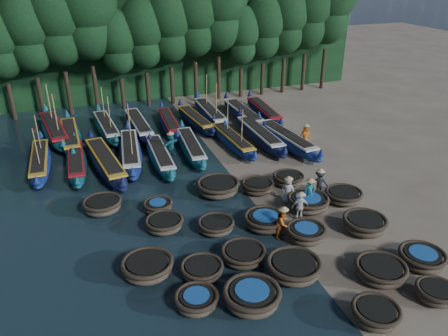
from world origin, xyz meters
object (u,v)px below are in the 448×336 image
object	(u,v)px
long_boat_17	(264,112)
fisherman_5	(171,144)
coracle_12	(243,254)
coracle_14	(365,224)
fisherman_4	(300,205)
long_boat_5	(191,147)
coracle_18	(308,202)
coracle_24	(288,179)
long_boat_16	(243,114)
coracle_5	(197,300)
coracle_22	(218,187)
fisherman_2	(283,222)
coracle_7	(294,267)
coracle_20	(102,205)
long_boat_13	(169,123)
long_boat_10	(71,137)
coracle_3	(376,314)
long_boat_8	(286,139)
fisherman_1	(310,192)
coracle_11	(202,269)
coracle_6	(252,296)
coracle_15	(164,224)
coracle_8	(381,271)
long_boat_4	(160,156)
long_boat_14	(195,120)
long_boat_2	(106,162)
coracle_16	(216,225)
coracle_9	(422,258)
long_boat_3	(131,152)
long_boat_1	(76,162)
fisherman_3	(320,182)
long_boat_15	(210,113)
long_boat_9	(54,130)
coracle_17	(265,220)
coracle_19	(344,196)
coracle_10	(148,267)
coracle_21	(158,206)
fisherman_0	(288,189)

from	to	relation	value
long_boat_17	fisherman_5	world-z (taller)	fisherman_5
coracle_12	long_boat_17	xyz separation A→B (m)	(9.06, 17.88, 0.15)
coracle_14	fisherman_4	distance (m)	3.32
long_boat_5	coracle_18	bearing A→B (deg)	-63.01
coracle_24	long_boat_16	xyz separation A→B (m)	(1.74, 11.65, 0.17)
coracle_5	coracle_12	bearing A→B (deg)	36.93
coracle_22	fisherman_2	xyz separation A→B (m)	(1.58, -5.15, 0.39)
coracle_7	coracle_20	xyz separation A→B (m)	(-7.25, 8.21, -0.03)
coracle_20	coracle_7	bearing A→B (deg)	-48.53
long_boat_13	fisherman_5	size ratio (longest dim) A/B	3.93
long_boat_10	fisherman_2	world-z (taller)	fisherman_2
coracle_3	long_boat_8	bearing A→B (deg)	74.40
fisherman_1	fisherman_5	distance (m)	10.84
coracle_11	coracle_20	world-z (taller)	coracle_20
coracle_6	coracle_15	size ratio (longest dim) A/B	1.22
coracle_8	long_boat_8	bearing A→B (deg)	78.88
long_boat_4	long_boat_14	bearing A→B (deg)	56.81
long_boat_2	long_boat_13	size ratio (longest dim) A/B	1.16
coracle_16	long_boat_8	xyz separation A→B (m)	(8.36, 8.77, 0.20)
coracle_9	long_boat_5	bearing A→B (deg)	112.23
long_boat_3	long_boat_1	bearing A→B (deg)	-169.08
coracle_11	coracle_18	xyz separation A→B (m)	(7.09, 3.40, 0.10)
fisherman_2	coracle_3	bearing A→B (deg)	-119.95
long_boat_3	fisherman_3	bearing A→B (deg)	-34.99
coracle_9	long_boat_3	size ratio (longest dim) A/B	0.29
coracle_11	long_boat_15	xyz separation A→B (m)	(6.57, 19.25, 0.21)
coracle_8	fisherman_1	bearing A→B (deg)	89.39
coracle_14	fisherman_1	xyz separation A→B (m)	(-1.45, 3.03, 0.49)
coracle_16	fisherman_1	bearing A→B (deg)	5.64
long_boat_8	long_boat_15	size ratio (longest dim) A/B	1.01
long_boat_9	coracle_12	bearing A→B (deg)	-75.52
long_boat_1	long_boat_10	xyz separation A→B (m)	(-0.20, 4.62, 0.06)
coracle_18	coracle_24	bearing A→B (deg)	83.98
coracle_3	long_boat_2	world-z (taller)	long_boat_2
fisherman_3	coracle_17	bearing A→B (deg)	56.04
coracle_16	coracle_19	size ratio (longest dim) A/B	0.88
coracle_3	coracle_10	xyz separation A→B (m)	(-7.60, 5.58, 0.04)
coracle_15	long_boat_14	bearing A→B (deg)	68.00
long_boat_5	long_boat_13	bearing A→B (deg)	98.04
coracle_7	fisherman_5	bearing A→B (deg)	98.10
fisherman_3	coracle_10	bearing A→B (deg)	49.55
coracle_9	long_boat_8	size ratio (longest dim) A/B	0.28
coracle_6	coracle_12	world-z (taller)	coracle_6
long_boat_9	long_boat_10	distance (m)	2.09
coracle_15	coracle_21	world-z (taller)	coracle_15
long_boat_9	coracle_7	bearing A→B (deg)	-73.29
coracle_20	fisherman_4	world-z (taller)	fisherman_4
coracle_14	coracle_21	size ratio (longest dim) A/B	1.51
long_boat_13	fisherman_0	world-z (taller)	fisherman_0
long_boat_17	fisherman_2	world-z (taller)	fisherman_2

